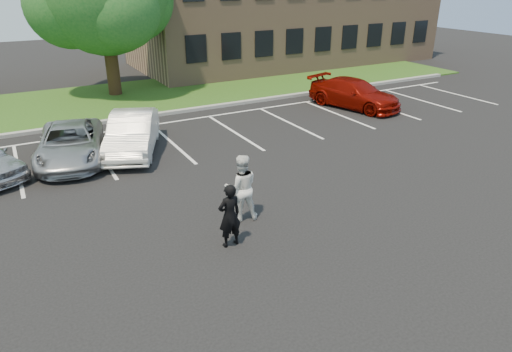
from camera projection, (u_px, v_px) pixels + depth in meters
The scene contains 10 objects.
ground_plane at pixel (274, 233), 11.92m from camera, with size 90.00×90.00×0.00m, color black.
curb at pixel (143, 116), 21.50m from camera, with size 40.00×0.30×0.15m, color gray.
grass_strip at pixel (122, 99), 24.72m from camera, with size 44.00×8.00×0.08m, color #215011.
stall_lines at pixel (196, 131), 19.71m from camera, with size 34.00×5.36×0.01m.
office_building at pixel (284, 4), 34.04m from camera, with size 22.40×10.40×8.30m.
man_black_suit at pixel (230, 216), 11.08m from camera, with size 0.60×0.40×1.66m, color black.
man_white_shirt at pixel (241, 188), 12.30m from camera, with size 0.91×0.71×1.87m, color white.
car_silver_minivan at pixel (70, 143), 16.34m from camera, with size 2.17×4.71×1.31m, color #A6A8AE.
car_white_sedan at pixel (133, 133), 17.11m from camera, with size 1.57×4.51×1.49m, color white.
car_red_compact at pixel (354, 94), 22.96m from camera, with size 1.98×4.86×1.41m, color #7C0B03.
Camera 1 is at (-5.40, -8.78, 6.19)m, focal length 32.00 mm.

